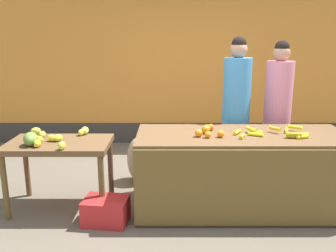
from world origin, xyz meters
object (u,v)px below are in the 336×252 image
(vendor_woman_blue_shirt, at_px, (234,112))
(produce_crate, at_px, (105,211))
(vendor_woman_pink_shirt, at_px, (276,112))
(produce_sack, at_px, (138,160))

(vendor_woman_blue_shirt, bearing_deg, produce_crate, -144.71)
(vendor_woman_pink_shirt, distance_m, produce_sack, 1.88)
(produce_crate, height_order, produce_sack, produce_sack)
(produce_crate, distance_m, produce_sack, 1.12)
(vendor_woman_pink_shirt, height_order, produce_crate, vendor_woman_pink_shirt)
(vendor_woman_pink_shirt, bearing_deg, produce_crate, -150.80)
(vendor_woman_blue_shirt, relative_size, vendor_woman_pink_shirt, 1.03)
(vendor_woman_blue_shirt, xyz_separation_m, produce_sack, (-1.23, 0.03, -0.64))
(produce_sack, bearing_deg, vendor_woman_pink_shirt, 1.72)
(vendor_woman_pink_shirt, xyz_separation_m, produce_sack, (-1.77, -0.05, -0.62))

